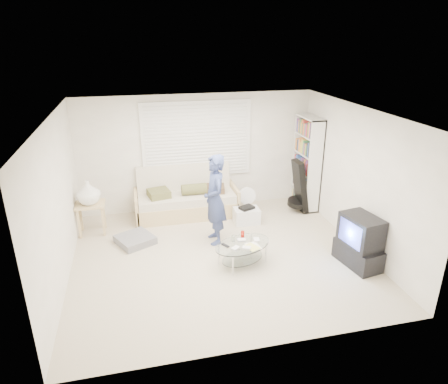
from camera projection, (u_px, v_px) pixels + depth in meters
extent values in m
plane|color=#BEB194|center=(220.00, 256.00, 6.99)|extent=(5.00, 5.00, 0.00)
cube|color=beige|center=(197.00, 153.00, 8.56)|extent=(5.00, 0.02, 2.50)
cube|color=beige|center=(263.00, 261.00, 4.49)|extent=(5.00, 0.02, 2.50)
cube|color=beige|center=(58.00, 204.00, 6.00)|extent=(0.02, 4.50, 2.50)
cube|color=beige|center=(358.00, 178.00, 7.05)|extent=(0.02, 4.50, 2.50)
cube|color=white|center=(219.00, 114.00, 6.06)|extent=(5.00, 4.50, 0.02)
cube|color=white|center=(197.00, 139.00, 8.42)|extent=(2.32, 0.06, 1.62)
cube|color=black|center=(197.00, 140.00, 8.41)|extent=(2.20, 0.01, 1.50)
cube|color=silver|center=(197.00, 140.00, 8.39)|extent=(2.16, 0.04, 1.50)
cube|color=silver|center=(197.00, 140.00, 8.41)|extent=(2.32, 0.08, 1.62)
cube|color=tan|center=(187.00, 208.00, 8.52)|extent=(2.08, 0.83, 0.33)
cube|color=beige|center=(187.00, 197.00, 8.41)|extent=(2.00, 0.77, 0.17)
cube|color=beige|center=(184.00, 178.00, 8.61)|extent=(2.00, 0.23, 0.64)
cube|color=tan|center=(137.00, 207.00, 8.25)|extent=(0.06, 0.83, 0.58)
cube|color=tan|center=(234.00, 198.00, 8.69)|extent=(0.06, 0.83, 0.58)
cube|color=#525A2F|center=(159.00, 193.00, 8.20)|extent=(0.49, 0.49, 0.15)
cylinder|color=#525A2F|center=(194.00, 189.00, 8.31)|extent=(0.52, 0.23, 0.23)
cube|color=#4B3825|center=(215.00, 189.00, 8.48)|extent=(0.43, 0.43, 0.13)
cube|color=slate|center=(135.00, 240.00, 7.42)|extent=(0.81, 0.81, 0.14)
cube|color=tan|center=(90.00, 205.00, 7.59)|extent=(0.55, 0.44, 0.04)
cube|color=tan|center=(79.00, 224.00, 7.51)|extent=(0.04, 0.04, 0.59)
cube|color=tan|center=(103.00, 222.00, 7.60)|extent=(0.04, 0.04, 0.59)
cube|color=tan|center=(81.00, 217.00, 7.81)|extent=(0.04, 0.04, 0.59)
cube|color=tan|center=(104.00, 215.00, 7.90)|extent=(0.04, 0.04, 0.59)
imported|color=white|center=(88.00, 192.00, 7.50)|extent=(0.44, 0.44, 0.46)
cube|color=white|center=(307.00, 163.00, 8.67)|extent=(0.32, 0.85, 2.02)
cube|color=black|center=(300.00, 186.00, 8.54)|extent=(0.32, 0.41, 1.14)
cylinder|color=black|center=(297.00, 202.00, 8.67)|extent=(0.41, 0.42, 0.18)
cylinder|color=white|center=(246.00, 213.00, 8.64)|extent=(0.25, 0.25, 0.03)
cylinder|color=white|center=(246.00, 206.00, 8.58)|extent=(0.03, 0.03, 0.32)
cylinder|color=white|center=(247.00, 195.00, 8.48)|extent=(0.36, 0.12, 0.37)
cylinder|color=white|center=(247.00, 195.00, 8.48)|extent=(0.10, 0.06, 0.10)
cube|color=white|center=(247.00, 216.00, 8.19)|extent=(0.52, 0.37, 0.31)
cube|color=black|center=(247.00, 208.00, 8.12)|extent=(0.35, 0.30, 0.05)
cube|color=black|center=(358.00, 255.00, 6.69)|extent=(0.57, 0.87, 0.36)
cube|color=black|center=(361.00, 231.00, 6.53)|extent=(0.56, 0.74, 0.52)
cube|color=#545EDC|center=(350.00, 234.00, 6.45)|extent=(0.11, 0.52, 0.40)
ellipsoid|color=silver|center=(243.00, 244.00, 6.64)|extent=(1.18, 0.97, 0.02)
ellipsoid|color=silver|center=(242.00, 258.00, 6.73)|extent=(0.90, 0.74, 0.01)
cylinder|color=silver|center=(233.00, 266.00, 6.37)|extent=(0.03, 0.03, 0.35)
cylinder|color=silver|center=(266.00, 253.00, 6.74)|extent=(0.03, 0.03, 0.35)
cylinder|color=silver|center=(219.00, 256.00, 6.68)|extent=(0.03, 0.03, 0.35)
cylinder|color=silver|center=(251.00, 244.00, 7.05)|extent=(0.03, 0.03, 0.35)
cube|color=white|center=(236.00, 248.00, 6.47)|extent=(0.17, 0.16, 0.04)
cube|color=white|center=(242.00, 240.00, 6.72)|extent=(0.15, 0.11, 0.04)
cube|color=white|center=(256.00, 240.00, 6.73)|extent=(0.11, 0.15, 0.04)
cube|color=white|center=(247.00, 248.00, 6.48)|extent=(0.16, 0.14, 0.04)
cylinder|color=silver|center=(233.00, 238.00, 6.70)|extent=(0.06, 0.06, 0.11)
cylinder|color=red|center=(243.00, 234.00, 6.83)|extent=(0.06, 0.06, 0.12)
cube|color=black|center=(225.00, 245.00, 6.57)|extent=(0.12, 0.16, 0.02)
cube|color=white|center=(253.00, 246.00, 6.56)|extent=(0.25, 0.31, 0.01)
cube|color=#E1D966|center=(252.00, 247.00, 6.52)|extent=(0.28, 0.30, 0.01)
imported|color=navy|center=(215.00, 200.00, 7.20)|extent=(0.43, 0.63, 1.68)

